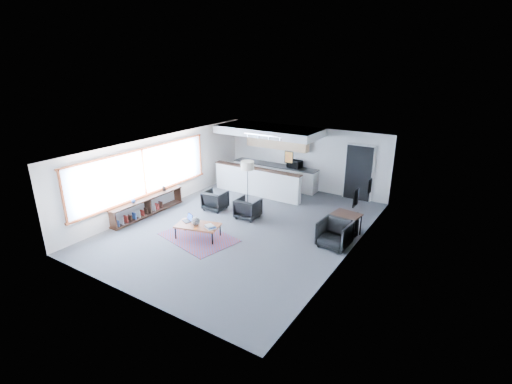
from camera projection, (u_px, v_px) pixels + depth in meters
The scene contains 21 objects.
room at pixel (243, 188), 11.62m from camera, with size 7.02×9.02×2.62m.
window at pixel (144, 173), 12.60m from camera, with size 0.10×5.95×1.66m.
console at pixel (147, 207), 12.78m from camera, with size 0.35×3.00×0.80m.
kitchenette at pixel (270, 156), 15.15m from camera, with size 4.20×1.96×2.60m.
doorway at pixel (359, 172), 14.05m from camera, with size 1.10×0.12×2.15m.
track_light at pixel (263, 136), 13.25m from camera, with size 1.60×0.07×0.15m.
wall_art_lower at pixel (356, 198), 10.10m from camera, with size 0.03×0.38×0.48m.
wall_art_upper at pixel (369, 187), 11.15m from camera, with size 0.03×0.34×0.44m.
kilim_rug at pixel (198, 237), 11.27m from camera, with size 2.52×1.98×0.01m.
coffee_table at pixel (198, 226), 11.14m from camera, with size 1.44×1.02×0.42m.
laptop at pixel (189, 219), 11.38m from camera, with size 0.37×0.34×0.21m.
ceramic_pot at pixel (196, 221), 11.07m from camera, with size 0.26×0.26×0.26m.
book_stack at pixel (210, 227), 10.89m from camera, with size 0.39×0.36×0.10m.
coaster at pixel (195, 229), 10.87m from camera, with size 0.11×0.11×0.01m.
armchair_left at pixel (215, 199), 13.29m from camera, with size 0.75×0.70×0.77m, color black.
armchair_right at pixel (248, 207), 12.56m from camera, with size 0.74×0.70×0.76m, color black.
floor_lamp at pixel (247, 167), 13.36m from camera, with size 0.61×0.61×1.67m.
dining_table at pixel (345, 217), 11.19m from camera, with size 0.92×0.92×0.69m.
dining_chair_near at pixel (335, 235), 10.63m from camera, with size 0.72×0.67×0.74m, color black.
dining_chair_far at pixel (347, 224), 11.50m from camera, with size 0.57×0.53×0.58m, color black.
microwave at pixel (294, 163), 15.12m from camera, with size 0.57×0.31×0.38m, color black.
Camera 1 is at (6.25, -9.04, 5.08)m, focal length 26.00 mm.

